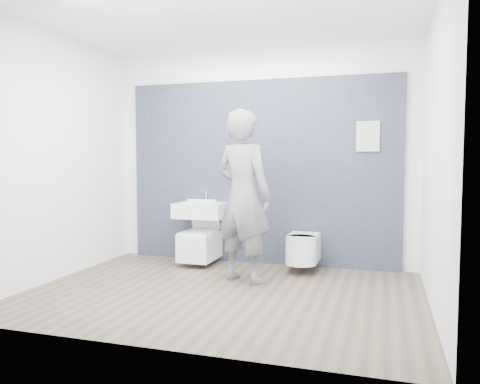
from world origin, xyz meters
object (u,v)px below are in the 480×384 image
(toilet_square, at_px, (200,244))
(toilet_rounded, at_px, (303,249))
(washbasin, at_px, (201,210))
(visitor, at_px, (243,196))

(toilet_square, bearing_deg, toilet_rounded, -0.74)
(washbasin, distance_m, toilet_rounded, 1.42)
(washbasin, distance_m, visitor, 1.09)
(washbasin, relative_size, toilet_square, 0.83)
(toilet_rounded, bearing_deg, washbasin, 176.96)
(toilet_square, relative_size, visitor, 0.41)
(toilet_square, height_order, visitor, visitor)
(visitor, bearing_deg, toilet_square, -19.63)
(washbasin, distance_m, toilet_square, 0.45)
(washbasin, xyz_separation_m, visitor, (0.79, -0.70, 0.25))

